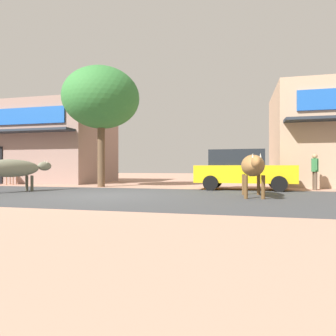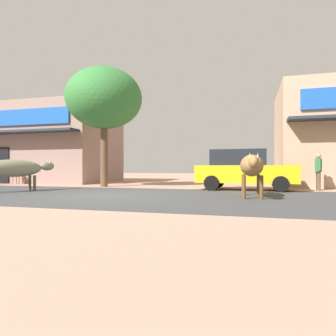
{
  "view_description": "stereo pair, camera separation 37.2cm",
  "coord_description": "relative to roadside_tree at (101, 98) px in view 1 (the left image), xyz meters",
  "views": [
    {
      "loc": [
        4.3,
        -9.14,
        0.9
      ],
      "look_at": [
        1.71,
        1.47,
        0.9
      ],
      "focal_mm": 32.08,
      "sensor_mm": 36.0,
      "label": 1
    },
    {
      "loc": [
        4.66,
        -9.04,
        0.9
      ],
      "look_at": [
        1.71,
        1.47,
        0.9
      ],
      "focal_mm": 32.08,
      "sensor_mm": 36.0,
      "label": 2
    }
  ],
  "objects": [
    {
      "name": "storefront_left_cafe",
      "position": [
        -5.73,
        3.73,
        -1.8
      ],
      "size": [
        7.77,
        6.21,
        4.82
      ],
      "color": "gray",
      "rests_on": "ground"
    },
    {
      "name": "cow_far_dark",
      "position": [
        6.83,
        -3.5,
        -3.25
      ],
      "size": [
        0.77,
        2.65,
        1.31
      ],
      "color": "olive",
      "rests_on": "ground"
    },
    {
      "name": "asphalt_road",
      "position": [
        2.17,
        -3.97,
        -4.21
      ],
      "size": [
        72.0,
        6.73,
        0.0
      ],
      "primitive_type": "cube",
      "color": "#3F4143",
      "rests_on": "ground"
    },
    {
      "name": "pedestrian_by_shop",
      "position": [
        9.39,
        0.15,
        -3.35
      ],
      "size": [
        0.33,
        0.61,
        1.48
      ],
      "color": "brown",
      "rests_on": "ground"
    },
    {
      "name": "parked_hatchback_car",
      "position": [
        6.51,
        -0.32,
        -3.37
      ],
      "size": [
        4.01,
        1.95,
        1.64
      ],
      "color": "gold",
      "rests_on": "ground"
    },
    {
      "name": "cow_near_brown",
      "position": [
        -1.78,
        -3.63,
        -3.34
      ],
      "size": [
        1.56,
        2.57,
        1.22
      ],
      "color": "gray",
      "rests_on": "ground"
    },
    {
      "name": "ground",
      "position": [
        2.17,
        -3.97,
        -4.21
      ],
      "size": [
        80.0,
        80.0,
        0.0
      ],
      "primitive_type": "plane",
      "color": "tan"
    },
    {
      "name": "cafe_chair_by_doorway",
      "position": [
        -5.66,
        0.61,
        -3.7
      ],
      "size": [
        0.53,
        0.53,
        0.92
      ],
      "color": "brown",
      "rests_on": "ground"
    },
    {
      "name": "roadside_tree",
      "position": [
        0.0,
        0.0,
        0.0
      ],
      "size": [
        3.63,
        3.63,
        5.69
      ],
      "color": "brown",
      "rests_on": "ground"
    }
  ]
}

